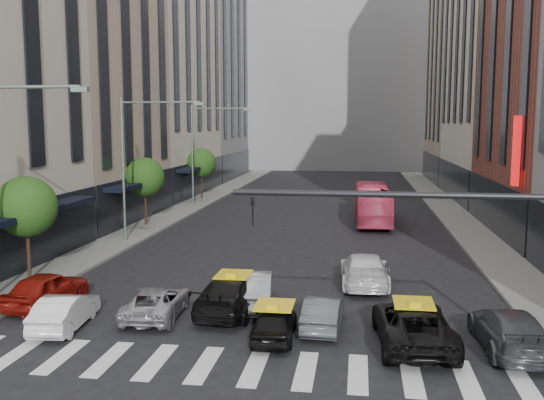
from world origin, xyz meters
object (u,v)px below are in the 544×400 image
at_px(car_white_front, 65,311).
at_px(taxi_center, 274,323).
at_px(taxi_left, 234,294).
at_px(streetlamp_mid, 137,150).
at_px(car_red, 47,289).
at_px(bus, 373,204).
at_px(streetlamp_far, 203,142).

height_order(car_white_front, taxi_center, car_white_front).
bearing_deg(taxi_left, car_white_front, 31.45).
bearing_deg(streetlamp_mid, car_white_front, -79.14).
height_order(streetlamp_mid, car_white_front, streetlamp_mid).
distance_m(streetlamp_mid, car_white_front, 17.00).
height_order(car_red, car_white_front, car_red).
bearing_deg(taxi_left, streetlamp_mid, -49.93).
xyz_separation_m(taxi_center, bus, (3.91, 26.05, 0.85)).
bearing_deg(bus, car_white_front, 64.29).
height_order(streetlamp_mid, bus, streetlamp_mid).
distance_m(car_white_front, bus, 28.54).
height_order(streetlamp_far, car_red, streetlamp_far).
relative_size(streetlamp_mid, taxi_left, 1.70).
relative_size(taxi_left, taxi_center, 1.48).
distance_m(taxi_center, bus, 26.36).
bearing_deg(car_red, taxi_left, -171.07).
bearing_deg(car_red, bus, -113.73).
bearing_deg(car_red, taxi_center, 172.43).
bearing_deg(streetlamp_far, taxi_left, -73.07).
xyz_separation_m(streetlamp_mid, taxi_left, (8.86, -13.10, -5.14)).
xyz_separation_m(streetlamp_far, taxi_left, (8.86, -29.10, -5.14)).
distance_m(streetlamp_mid, streetlamp_far, 16.00).
bearing_deg(car_white_front, taxi_left, -159.83).
bearing_deg(streetlamp_mid, taxi_center, -55.61).
xyz_separation_m(taxi_left, taxi_center, (2.05, -2.83, -0.16)).
bearing_deg(car_white_front, taxi_center, 174.25).
distance_m(taxi_left, bus, 23.98).
xyz_separation_m(streetlamp_far, car_white_front, (3.04, -31.87, -5.26)).
distance_m(car_red, bus, 27.30).
xyz_separation_m(streetlamp_mid, bus, (14.82, 10.11, -4.45)).
bearing_deg(taxi_center, car_white_front, -2.13).
distance_m(streetlamp_far, bus, 16.55).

